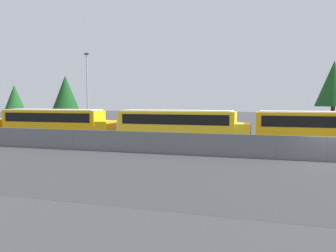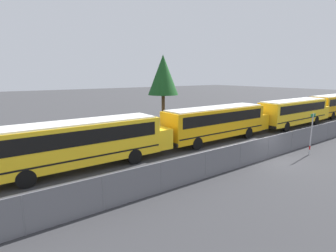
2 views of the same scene
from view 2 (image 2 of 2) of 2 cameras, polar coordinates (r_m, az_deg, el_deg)
The scene contains 8 objects.
ground_plane at distance 20.16m, azimuth 20.84°, elevation -6.64°, with size 200.00×200.00×0.00m, color #38383A.
fence at distance 19.93m, azimuth 21.01°, elevation -4.37°, with size 98.87×0.07×1.63m.
school_bus_2 at distance 17.27m, azimuth -17.93°, elevation -3.01°, with size 11.85×2.46×3.08m.
school_bus_3 at distance 23.94m, azimuth 10.81°, elevation 1.16°, with size 11.85×2.46×3.08m.
school_bus_4 at distance 33.55m, azimuth 25.87°, elevation 3.05°, with size 11.85×2.46×3.08m.
school_bus_5 at distance 44.69m, azimuth 32.72°, elevation 4.14°, with size 11.85×2.46×3.08m.
street_sign at distance 22.01m, azimuth 28.73°, elevation -1.36°, with size 0.70×0.09×3.15m.
tree_2 at distance 34.50m, azimuth -1.07°, elevation 11.01°, with size 3.95×3.95×8.44m.
Camera 2 is at (-16.34, -10.25, 5.89)m, focal length 28.00 mm.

